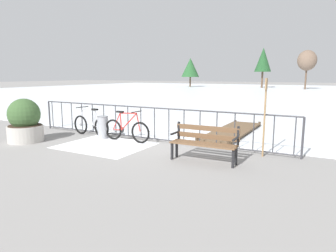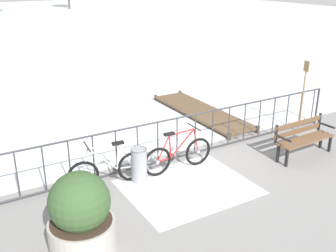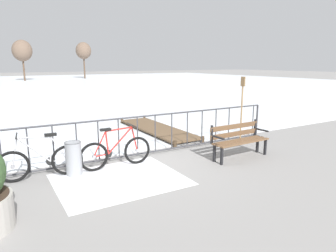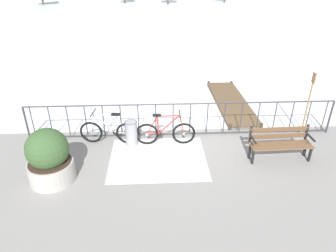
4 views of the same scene
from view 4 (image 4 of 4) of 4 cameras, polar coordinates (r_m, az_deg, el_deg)
The scene contains 11 objects.
ground_plane at distance 9.07m, azimuth 2.54°, elevation -1.87°, with size 160.00×160.00×0.00m, color gray.
frozen_pond at distance 36.53m, azimuth -1.65°, elevation 20.64°, with size 80.00×56.00×0.03m, color silver.
snow_patch at distance 8.01m, azimuth -1.93°, elevation -6.20°, with size 2.54×2.09×0.01m, color white.
railing_fence at distance 8.80m, azimuth 2.61°, elevation 1.31°, with size 9.06×0.06×1.07m.
bicycle_near_railing at distance 8.47m, azimuth -0.53°, elevation -1.27°, with size 1.71×0.52×0.97m.
bicycle_second at distance 8.68m, azimuth -11.15°, elevation -1.05°, with size 1.71×0.52×0.97m.
park_bench at distance 8.30m, azimuth 20.61°, elevation -2.71°, with size 1.61×0.52×0.89m.
planter_with_shrub at distance 7.44m, azimuth -21.78°, elevation -5.63°, with size 1.06×1.06×1.35m.
trash_bin at distance 8.50m, azimuth -7.00°, elevation -1.34°, with size 0.35×0.35×0.73m.
oar_upright at distance 9.42m, azimuth 25.26°, elevation 4.25°, with size 0.04×0.16×1.98m.
wooden_dock at distance 11.40m, azimuth 11.91°, elevation 4.64°, with size 1.10×4.10×0.20m.
Camera 4 is at (-0.78, -7.85, 4.46)m, focal length 31.91 mm.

